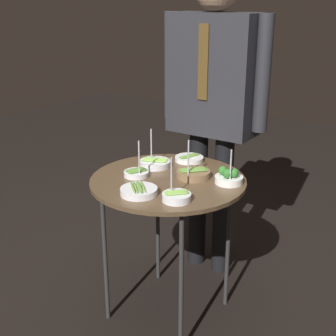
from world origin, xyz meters
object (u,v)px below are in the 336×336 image
Objects in this scene: bowl_asparagus_back_left at (176,196)px; waiter_figure at (214,90)px; bowl_asparagus_center at (193,173)px; bowl_asparagus_mid_left at (136,173)px; bowl_asparagus_far_rim at (155,163)px; bowl_broccoli_back_right at (229,177)px; bowl_asparagus_mid_right at (138,191)px; bowl_asparagus_front_right at (189,159)px; serving_cart at (168,189)px.

waiter_figure reaches higher than bowl_asparagus_back_left.
bowl_asparagus_center is 1.05× the size of bowl_asparagus_mid_left.
bowl_asparagus_mid_left reaches higher than bowl_asparagus_back_left.
bowl_asparagus_far_rim is 0.39m from bowl_broccoli_back_right.
waiter_figure reaches higher than bowl_asparagus_far_rim.
bowl_asparagus_front_right is (-0.05, 0.46, -0.00)m from bowl_asparagus_mid_right.
serving_cart is at bearing -84.05° from waiter_figure.
serving_cart is 3.85× the size of bowl_asparagus_center.
bowl_asparagus_mid_left is 1.13× the size of bowl_asparagus_mid_right.
bowl_broccoli_back_right is at bearing -27.21° from bowl_asparagus_front_right.
bowl_asparagus_center reaches higher than bowl_asparagus_far_rim.
bowl_broccoli_back_right is at bearing 1.13° from bowl_asparagus_far_rim.
bowl_asparagus_mid_right is 0.94× the size of bowl_broccoli_back_right.
bowl_asparagus_center is 1.12× the size of bowl_broccoli_back_right.
bowl_asparagus_mid_left is 0.62m from waiter_figure.
bowl_asparagus_front_right is at bearing 152.79° from bowl_broccoli_back_right.
bowl_asparagus_center is at bearing -53.45° from bowl_asparagus_front_right.
bowl_asparagus_back_left is 0.99× the size of bowl_asparagus_far_rim.
waiter_figure is (-0.29, 0.37, 0.29)m from bowl_broccoli_back_right.
waiter_figure is at bearing 76.51° from bowl_asparagus_far_rim.
waiter_figure is at bearing 90.09° from bowl_asparagus_front_right.
bowl_asparagus_far_rim is at bearing 92.90° from bowl_asparagus_mid_left.
bowl_asparagus_back_left is at bearing -106.73° from bowl_broccoli_back_right.
bowl_asparagus_center is at bearing -71.81° from waiter_figure.
bowl_asparagus_back_left is at bearing -42.00° from bowl_asparagus_far_rim.
bowl_asparagus_mid_left is at bearing -148.61° from bowl_asparagus_center.
bowl_asparagus_front_right is (-0.21, 0.43, -0.01)m from bowl_asparagus_back_left.
bowl_asparagus_front_right is at bearing 74.72° from bowl_asparagus_mid_left.
serving_cart is 0.27m from bowl_asparagus_front_right.
bowl_asparagus_far_rim is at bearing -120.15° from bowl_asparagus_front_right.
bowl_asparagus_mid_left is 0.32m from bowl_asparagus_front_right.
bowl_broccoli_back_right is 0.56m from waiter_figure.
bowl_broccoli_back_right is at bearing 23.23° from serving_cart.
serving_cart is 4.04× the size of bowl_asparagus_mid_left.
bowl_asparagus_mid_left is at bearing 157.64° from bowl_asparagus_back_left.
waiter_figure reaches higher than bowl_asparagus_mid_left.
serving_cart is 0.16m from bowl_asparagus_mid_left.
bowl_asparagus_center is 0.16m from bowl_broccoli_back_right.
bowl_asparagus_far_rim is (-0.30, 0.27, -0.00)m from bowl_asparagus_back_left.
bowl_broccoli_back_right is at bearing 9.30° from bowl_asparagus_center.
waiter_figure is at bearing 93.79° from bowl_asparagus_mid_right.
bowl_asparagus_center is (0.08, 0.08, 0.07)m from serving_cart.
serving_cart is at bearing -34.40° from bowl_asparagus_far_rim.
bowl_broccoli_back_right is (0.16, 0.03, 0.01)m from bowl_asparagus_center.
bowl_broccoli_back_right reaches higher than bowl_asparagus_mid_right.
bowl_asparagus_center is at bearing -170.70° from bowl_broccoli_back_right.
bowl_asparagus_center is at bearing 73.31° from bowl_asparagus_mid_right.
serving_cart is 0.44× the size of waiter_figure.
bowl_asparagus_back_left is (0.08, -0.25, 0.00)m from bowl_asparagus_center.
bowl_asparagus_mid_left reaches higher than bowl_broccoli_back_right.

